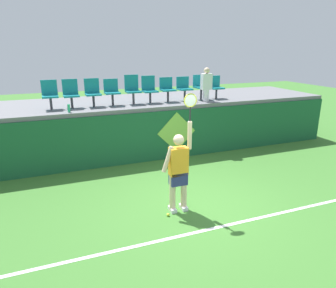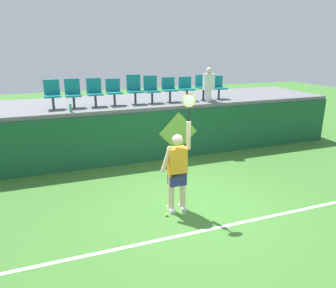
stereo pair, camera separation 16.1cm
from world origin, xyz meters
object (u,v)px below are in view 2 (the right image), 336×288
at_px(stadium_chair_4, 134,88).
at_px(stadium_chair_7, 186,87).
at_px(tennis_ball, 167,215).
at_px(stadium_chair_2, 95,91).
at_px(stadium_chair_8, 203,85).
at_px(tennis_player, 177,169).
at_px(stadium_chair_5, 151,88).
at_px(water_bottle, 71,108).
at_px(stadium_chair_6, 169,88).
at_px(spectator_0, 209,84).
at_px(stadium_chair_3, 114,90).
at_px(stadium_chair_9, 218,86).
at_px(stadium_chair_0, 52,93).
at_px(stadium_chair_1, 73,92).

bearing_deg(stadium_chair_4, stadium_chair_7, -0.39).
bearing_deg(tennis_ball, stadium_chair_2, 100.95).
xyz_separation_m(stadium_chair_2, stadium_chair_8, (3.59, -0.01, 0.02)).
bearing_deg(tennis_player, stadium_chair_5, 80.42).
bearing_deg(tennis_ball, stadium_chair_4, 84.15).
xyz_separation_m(water_bottle, stadium_chair_8, (4.36, 0.65, 0.36)).
xyz_separation_m(tennis_ball, stadium_chair_6, (1.58, 4.14, 2.07)).
relative_size(tennis_ball, stadium_chair_2, 0.08).
bearing_deg(stadium_chair_8, stadium_chair_5, 179.70).
bearing_deg(stadium_chair_5, spectator_0, -13.24).
height_order(stadium_chair_3, stadium_chair_5, stadium_chair_5).
height_order(stadium_chair_3, stadium_chair_9, stadium_chair_3).
bearing_deg(stadium_chair_7, stadium_chair_0, 179.91).
xyz_separation_m(tennis_player, stadium_chair_7, (1.88, 3.98, 1.15)).
distance_m(stadium_chair_0, stadium_chair_8, 4.79).
relative_size(stadium_chair_1, stadium_chair_5, 0.98).
bearing_deg(stadium_chair_1, stadium_chair_4, 0.10).
relative_size(stadium_chair_0, spectator_0, 0.76).
height_order(tennis_player, tennis_ball, tennis_player).
relative_size(stadium_chair_4, stadium_chair_8, 1.09).
bearing_deg(stadium_chair_9, water_bottle, -172.47).
height_order(stadium_chair_1, stadium_chair_2, stadium_chair_1).
bearing_deg(spectator_0, tennis_player, -124.94).
height_order(stadium_chair_4, stadium_chair_8, stadium_chair_4).
bearing_deg(stadium_chair_0, tennis_player, -59.90).
distance_m(water_bottle, stadium_chair_7, 3.82).
xyz_separation_m(stadium_chair_0, stadium_chair_2, (1.20, 0.00, -0.00)).
xyz_separation_m(stadium_chair_1, stadium_chair_6, (3.02, -0.01, -0.01)).
distance_m(stadium_chair_4, spectator_0, 2.40).
distance_m(stadium_chair_0, stadium_chair_7, 4.19).
distance_m(stadium_chair_4, stadium_chair_6, 1.16).
height_order(stadium_chair_6, stadium_chair_7, same).
bearing_deg(stadium_chair_1, stadium_chair_0, -179.83).
bearing_deg(stadium_chair_1, stadium_chair_3, -0.33).
xyz_separation_m(water_bottle, stadium_chair_2, (0.76, 0.66, 0.34)).
height_order(tennis_ball, stadium_chair_6, stadium_chair_6).
bearing_deg(stadium_chair_6, stadium_chair_1, 179.84).
xyz_separation_m(stadium_chair_1, stadium_chair_8, (4.22, -0.01, 0.03)).
height_order(stadium_chair_4, stadium_chair_9, stadium_chair_4).
xyz_separation_m(stadium_chair_2, stadium_chair_5, (1.78, 0.00, 0.01)).
xyz_separation_m(stadium_chair_6, spectator_0, (1.20, -0.42, 0.12)).
bearing_deg(stadium_chair_1, stadium_chair_7, -0.14).
distance_m(stadium_chair_2, stadium_chair_7, 2.98).
bearing_deg(tennis_ball, spectator_0, 53.20).
bearing_deg(tennis_ball, tennis_player, 29.11).
bearing_deg(stadium_chair_8, stadium_chair_3, 179.97).
bearing_deg(stadium_chair_1, stadium_chair_5, 0.02).
height_order(stadium_chair_2, stadium_chair_6, stadium_chair_2).
height_order(stadium_chair_0, stadium_chair_9, stadium_chair_0).
height_order(tennis_ball, spectator_0, spectator_0).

